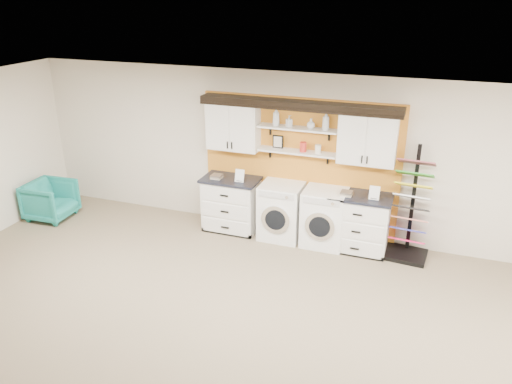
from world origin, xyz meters
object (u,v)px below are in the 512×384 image
at_px(base_cabinet_right, 359,223).
at_px(armchair, 51,200).
at_px(dryer, 324,217).
at_px(washer, 281,211).
at_px(base_cabinet_left, 231,204).
at_px(sample_rack, 409,224).

distance_m(base_cabinet_right, armchair, 5.68).
distance_m(dryer, armchair, 5.10).
height_order(base_cabinet_right, dryer, dryer).
relative_size(washer, armchair, 1.24).
relative_size(base_cabinet_left, sample_rack, 0.54).
height_order(dryer, armchair, dryer).
height_order(washer, armchair, washer).
bearing_deg(base_cabinet_right, washer, -179.86).
xyz_separation_m(base_cabinet_left, washer, (0.93, -0.00, 0.00)).
bearing_deg(armchair, base_cabinet_left, -80.77).
xyz_separation_m(base_cabinet_left, armchair, (-3.37, -0.72, -0.13)).
xyz_separation_m(base_cabinet_left, sample_rack, (3.03, 0.04, 0.08)).
distance_m(base_cabinet_left, dryer, 1.68).
height_order(sample_rack, armchair, sample_rack).
bearing_deg(washer, base_cabinet_right, 0.14).
bearing_deg(dryer, washer, 180.00).
bearing_deg(dryer, armchair, -171.93).
xyz_separation_m(base_cabinet_right, armchair, (-5.63, -0.72, -0.13)).
relative_size(base_cabinet_left, dryer, 1.02).
distance_m(base_cabinet_right, sample_rack, 0.78).
distance_m(washer, dryer, 0.75).
height_order(base_cabinet_right, sample_rack, sample_rack).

